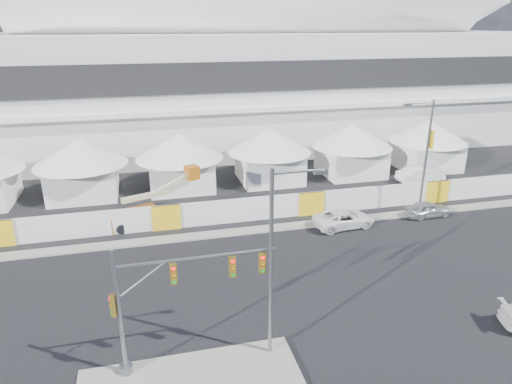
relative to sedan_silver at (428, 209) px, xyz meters
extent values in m
plane|color=black|center=(-15.36, -11.73, -0.66)|extent=(160.00, 160.00, 0.00)
cube|color=gray|center=(4.64, 0.77, -0.60)|extent=(80.00, 1.20, 0.12)
cube|color=silver|center=(-7.36, 30.27, 6.34)|extent=(80.00, 24.00, 14.00)
cube|color=black|center=(-7.36, 18.12, 9.14)|extent=(68.00, 0.30, 3.20)
cube|color=white|center=(-7.36, 17.87, 5.64)|extent=(72.00, 0.80, 0.50)
cylinder|color=white|center=(-7.36, 28.27, 17.12)|extent=(57.60, 8.40, 8.40)
cylinder|color=white|center=(-5.36, 28.27, 16.70)|extent=(51.60, 6.80, 6.80)
cylinder|color=white|center=(-3.36, 28.27, 16.28)|extent=(45.60, 5.20, 5.20)
cone|color=white|center=(25.44, 28.27, 17.34)|extent=(8.00, 7.60, 7.60)
cube|color=white|center=(-28.36, 12.27, 0.84)|extent=(6.00, 6.00, 3.00)
cone|color=white|center=(-28.36, 12.27, 3.54)|extent=(8.40, 8.40, 2.40)
cube|color=white|center=(-19.36, 12.27, 0.84)|extent=(6.00, 6.00, 3.00)
cone|color=white|center=(-19.36, 12.27, 3.54)|extent=(8.40, 8.40, 2.40)
cube|color=white|center=(-10.36, 12.27, 0.84)|extent=(6.00, 6.00, 3.00)
cone|color=white|center=(-10.36, 12.27, 3.54)|extent=(8.40, 8.40, 2.40)
cube|color=white|center=(-1.36, 12.27, 0.84)|extent=(6.00, 6.00, 3.00)
cone|color=white|center=(-1.36, 12.27, 3.54)|extent=(8.40, 8.40, 2.40)
cube|color=white|center=(7.64, 12.27, 0.84)|extent=(6.00, 6.00, 3.00)
cone|color=white|center=(7.64, 12.27, 3.54)|extent=(8.40, 8.40, 2.40)
cube|color=white|center=(-9.36, 2.77, 0.34)|extent=(70.00, 0.25, 2.00)
imported|color=silver|center=(0.00, 0.00, 0.00)|extent=(1.63, 3.90, 1.32)
imported|color=white|center=(-7.68, -0.21, 0.02)|extent=(2.70, 5.09, 1.36)
imported|color=white|center=(4.40, 7.93, 0.15)|extent=(2.00, 5.03, 1.63)
cylinder|color=slate|center=(-24.18, -12.88, 2.64)|extent=(0.21, 0.21, 6.29)
cylinder|color=slate|center=(-24.18, -12.88, -0.31)|extent=(0.61, 0.61, 0.40)
cylinder|color=slate|center=(-20.65, -12.88, 5.00)|extent=(7.07, 0.14, 0.14)
cube|color=#594714|center=(-21.74, -12.88, 4.35)|extent=(0.32, 0.22, 1.05)
cube|color=#594714|center=(-19.11, -12.88, 4.35)|extent=(0.32, 0.22, 1.05)
cube|color=#594714|center=(-17.73, -12.88, 4.35)|extent=(0.32, 0.22, 1.05)
cube|color=#594714|center=(-24.40, -12.88, 3.16)|extent=(0.22, 0.32, 1.05)
cylinder|color=slate|center=(-17.36, -13.07, 4.18)|extent=(0.19, 0.19, 9.39)
cylinder|color=slate|center=(-16.21, -13.07, 8.67)|extent=(2.30, 0.13, 0.13)
cube|color=slate|center=(-15.17, -13.07, 8.57)|extent=(0.63, 0.26, 0.16)
cylinder|color=slate|center=(-0.31, 0.77, 4.17)|extent=(0.19, 0.19, 9.65)
cylinder|color=slate|center=(-1.49, 0.77, 8.78)|extent=(2.36, 0.13, 0.13)
cube|color=slate|center=(-2.56, 0.77, 8.67)|extent=(0.64, 0.27, 0.16)
cube|color=yellow|center=(-0.04, 0.77, 5.77)|extent=(0.03, 0.64, 1.50)
cube|color=#C66512|center=(-23.91, 4.15, -0.05)|extent=(4.40, 3.07, 1.23)
cube|color=beige|center=(-22.57, 4.15, 1.58)|extent=(4.13, 1.83, 0.39)
cube|color=beige|center=(-20.11, 4.15, 2.25)|extent=(3.21, 1.45, 1.36)
cube|color=#C66512|center=(-18.54, 4.15, 2.81)|extent=(1.29, 1.29, 1.12)
camera|label=1|loc=(-22.43, -30.63, 14.67)|focal=32.00mm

